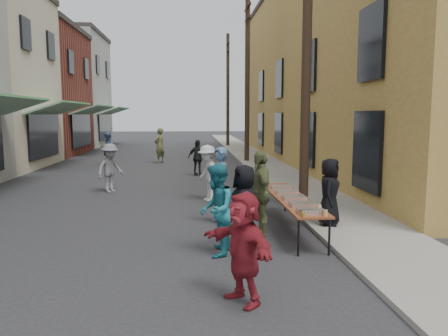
{
  "coord_description": "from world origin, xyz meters",
  "views": [
    {
      "loc": [
        1.21,
        -8.58,
        2.6
      ],
      "look_at": [
        2.03,
        1.97,
        1.3
      ],
      "focal_mm": 35.0,
      "sensor_mm": 36.0,
      "label": 1
    }
  ],
  "objects": [
    {
      "name": "catering_tray_buns_end",
      "position": [
        3.47,
        2.07,
        0.79
      ],
      "size": [
        0.5,
        0.33,
        0.08
      ],
      "primitive_type": "cube",
      "color": "tan",
      "rests_on": "serving_table"
    },
    {
      "name": "catering_tray_foil_b",
      "position": [
        3.47,
        -0.03,
        0.79
      ],
      "size": [
        0.5,
        0.33,
        0.08
      ],
      "primitive_type": "cube",
      "color": "#B2B2B7",
      "rests_on": "serving_table"
    },
    {
      "name": "guest_front_d",
      "position": [
        1.73,
        4.47,
        0.85
      ],
      "size": [
        0.94,
        1.24,
        1.69
      ],
      "primitive_type": "imported",
      "rotation": [
        0.0,
        0.0,
        -1.25
      ],
      "color": "silver",
      "rests_on": "ground"
    },
    {
      "name": "ground",
      "position": [
        0.0,
        0.0,
        0.0
      ],
      "size": [
        120.0,
        120.0,
        0.0
      ],
      "primitive_type": "plane",
      "color": "#28282B",
      "rests_on": "ground"
    },
    {
      "name": "guest_front_c",
      "position": [
        1.68,
        -0.72,
        0.85
      ],
      "size": [
        0.78,
        0.93,
        1.71
      ],
      "primitive_type": "imported",
      "rotation": [
        0.0,
        0.0,
        -1.75
      ],
      "color": "teal",
      "rests_on": "ground"
    },
    {
      "name": "passerby_far",
      "position": [
        -3.0,
        14.05,
        0.85
      ],
      "size": [
        0.75,
        0.9,
        1.7
      ],
      "primitive_type": "imported",
      "rotation": [
        0.0,
        0.0,
        4.84
      ],
      "color": "#4D6B95",
      "rests_on": "ground"
    },
    {
      "name": "utility_pole_near",
      "position": [
        4.3,
        3.0,
        4.5
      ],
      "size": [
        0.26,
        0.26,
        9.0
      ],
      "primitive_type": "cylinder",
      "color": "#2D2116",
      "rests_on": "ground"
    },
    {
      "name": "sidewalk",
      "position": [
        5.0,
        15.0,
        0.05
      ],
      "size": [
        2.2,
        60.0,
        0.1
      ],
      "primitive_type": "cube",
      "color": "gray",
      "rests_on": "ground"
    },
    {
      "name": "catering_tray_foil_d",
      "position": [
        3.47,
        1.37,
        0.79
      ],
      "size": [
        0.5,
        0.33,
        0.08
      ],
      "primitive_type": "cube",
      "color": "#B2B2B7",
      "rests_on": "serving_table"
    },
    {
      "name": "condiment_jar_a",
      "position": [
        3.25,
        -0.98,
        0.79
      ],
      "size": [
        0.07,
        0.07,
        0.08
      ],
      "primitive_type": "cylinder",
      "color": "#A57F26",
      "rests_on": "serving_table"
    },
    {
      "name": "catering_tray_sausage",
      "position": [
        3.47,
        -0.68,
        0.79
      ],
      "size": [
        0.5,
        0.33,
        0.08
      ],
      "primitive_type": "cube",
      "color": "maroon",
      "rests_on": "serving_table"
    },
    {
      "name": "guest_front_b",
      "position": [
        1.9,
        1.69,
        0.92
      ],
      "size": [
        0.63,
        0.77,
        1.84
      ],
      "primitive_type": "imported",
      "rotation": [
        0.0,
        0.0,
        -1.25
      ],
      "color": "#4B6C92",
      "rests_on": "ground"
    },
    {
      "name": "utility_pole_far",
      "position": [
        4.3,
        27.0,
        4.5
      ],
      "size": [
        0.26,
        0.26,
        9.0
      ],
      "primitive_type": "cylinder",
      "color": "#2D2116",
      "rests_on": "ground"
    },
    {
      "name": "passerby_left",
      "position": [
        -1.47,
        6.18,
        0.82
      ],
      "size": [
        1.12,
        1.21,
        1.64
      ],
      "primitive_type": "imported",
      "rotation": [
        0.0,
        0.0,
        0.92
      ],
      "color": "gray",
      "rests_on": "ground"
    },
    {
      "name": "condiment_jar_c",
      "position": [
        3.25,
        -0.78,
        0.79
      ],
      "size": [
        0.07,
        0.07,
        0.08
      ],
      "primitive_type": "cylinder",
      "color": "#A57F26",
      "rests_on": "serving_table"
    },
    {
      "name": "catering_tray_buns",
      "position": [
        3.47,
        0.67,
        0.79
      ],
      "size": [
        0.5,
        0.33,
        0.08
      ],
      "primitive_type": "cube",
      "color": "tan",
      "rests_on": "serving_table"
    },
    {
      "name": "building_ochre",
      "position": [
        11.1,
        14.0,
        5.0
      ],
      "size": [
        10.0,
        28.0,
        10.0
      ],
      "primitive_type": "cube",
      "color": "#A97D3C",
      "rests_on": "ground"
    },
    {
      "name": "server",
      "position": [
        4.35,
        0.94,
        0.86
      ],
      "size": [
        0.75,
        0.88,
        1.52
      ],
      "primitive_type": "imported",
      "rotation": [
        0.0,
        0.0,
        1.14
      ],
      "color": "black",
      "rests_on": "sidewalk"
    },
    {
      "name": "guest_front_a",
      "position": [
        2.25,
        -0.32,
        0.82
      ],
      "size": [
        0.69,
        0.9,
        1.64
      ],
      "primitive_type": "imported",
      "rotation": [
        0.0,
        0.0,
        -1.35
      ],
      "color": "black",
      "rests_on": "ground"
    },
    {
      "name": "guest_front_e",
      "position": [
        2.72,
        0.64,
        0.92
      ],
      "size": [
        0.52,
        1.1,
        1.83
      ],
      "primitive_type": "imported",
      "rotation": [
        0.0,
        0.0,
        -1.5
      ],
      "color": "#646D3F",
      "rests_on": "ground"
    },
    {
      "name": "condiment_jar_b",
      "position": [
        3.25,
        -0.88,
        0.79
      ],
      "size": [
        0.07,
        0.07,
        0.08
      ],
      "primitive_type": "cylinder",
      "color": "#A57F26",
      "rests_on": "serving_table"
    },
    {
      "name": "guest_queue_back",
      "position": [
        1.92,
        -2.8,
        0.78
      ],
      "size": [
        1.12,
        1.49,
        1.57
      ],
      "primitive_type": "imported",
      "rotation": [
        0.0,
        0.0,
        -1.06
      ],
      "color": "maroon",
      "rests_on": "ground"
    },
    {
      "name": "serving_table",
      "position": [
        3.47,
        0.97,
        0.71
      ],
      "size": [
        0.7,
        4.0,
        0.75
      ],
      "color": "maroon",
      "rests_on": "ground"
    },
    {
      "name": "utility_pole_mid",
      "position": [
        4.3,
        15.0,
        4.5
      ],
      "size": [
        0.26,
        0.26,
        9.0
      ],
      "primitive_type": "cylinder",
      "color": "#2D2116",
      "rests_on": "ground"
    },
    {
      "name": "passerby_mid",
      "position": [
        1.54,
        9.92,
        0.77
      ],
      "size": [
        0.98,
        0.68,
        1.54
      ],
      "primitive_type": "imported",
      "rotation": [
        0.0,
        0.0,
        2.76
      ],
      "color": "black",
      "rests_on": "ground"
    },
    {
      "name": "cup_stack",
      "position": [
        3.67,
        -0.93,
        0.81
      ],
      "size": [
        0.08,
        0.08,
        0.12
      ],
      "primitive_type": "cylinder",
      "color": "tan",
      "rests_on": "serving_table"
    },
    {
      "name": "passerby_right",
      "position": [
        -0.43,
        15.08,
        0.94
      ],
      "size": [
        0.76,
        0.82,
        1.88
      ],
      "primitive_type": "imported",
      "rotation": [
        0.0,
        0.0,
        4.11
      ],
      "color": "#5E643A",
      "rests_on": "ground"
    }
  ]
}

